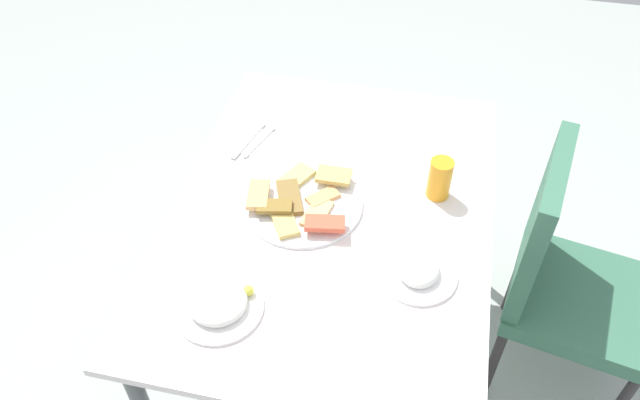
{
  "coord_description": "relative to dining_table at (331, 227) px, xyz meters",
  "views": [
    {
      "loc": [
        1.18,
        0.23,
        1.96
      ],
      "look_at": [
        0.0,
        -0.03,
        0.76
      ],
      "focal_mm": 34.72,
      "sensor_mm": 36.0,
      "label": 1
    }
  ],
  "objects": [
    {
      "name": "salad_plate_greens",
      "position": [
        0.18,
        0.26,
        0.09
      ],
      "size": [
        0.2,
        0.2,
        0.05
      ],
      "color": "white",
      "rests_on": "dining_table"
    },
    {
      "name": "spoon",
      "position": [
        -0.23,
        -0.28,
        0.08
      ],
      "size": [
        0.16,
        0.06,
        0.0
      ],
      "primitive_type": "cube",
      "rotation": [
        0.0,
        0.0,
        -0.3
      ],
      "color": "silver",
      "rests_on": "paper_napkin"
    },
    {
      "name": "pide_platter",
      "position": [
        0.01,
        -0.09,
        0.09
      ],
      "size": [
        0.34,
        0.34,
        0.05
      ],
      "color": "white",
      "rests_on": "dining_table"
    },
    {
      "name": "salad_plate_rice",
      "position": [
        0.38,
        -0.2,
        0.09
      ],
      "size": [
        0.22,
        0.22,
        0.05
      ],
      "color": "white",
      "rests_on": "dining_table"
    },
    {
      "name": "ground_plane",
      "position": [
        0.0,
        0.0,
        -0.66
      ],
      "size": [
        6.0,
        6.0,
        0.0
      ],
      "primitive_type": "plane",
      "color": "#A4AFA6"
    },
    {
      "name": "dining_chair",
      "position": [
        -0.12,
        0.69,
        -0.17
      ],
      "size": [
        0.49,
        0.5,
        0.88
      ],
      "color": "#396C53",
      "rests_on": "ground_plane"
    },
    {
      "name": "dining_table",
      "position": [
        0.0,
        0.0,
        0.0
      ],
      "size": [
        1.21,
        0.88,
        0.73
      ],
      "color": "white",
      "rests_on": "ground_plane"
    },
    {
      "name": "fork",
      "position": [
        -0.23,
        -0.31,
        0.08
      ],
      "size": [
        0.19,
        0.06,
        0.0
      ],
      "primitive_type": "cube",
      "rotation": [
        0.0,
        0.0,
        -0.23
      ],
      "color": "silver",
      "rests_on": "paper_napkin"
    },
    {
      "name": "soda_can",
      "position": [
        -0.12,
        0.28,
        0.14
      ],
      "size": [
        0.09,
        0.09,
        0.12
      ],
      "primitive_type": "cylinder",
      "rotation": [
        0.0,
        0.0,
        2.04
      ],
      "color": "orange",
      "rests_on": "dining_table"
    },
    {
      "name": "paper_napkin",
      "position": [
        -0.23,
        -0.3,
        0.08
      ],
      "size": [
        0.15,
        0.15,
        0.0
      ],
      "primitive_type": "cube",
      "rotation": [
        0.0,
        0.0,
        -0.18
      ],
      "color": "white",
      "rests_on": "dining_table"
    }
  ]
}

